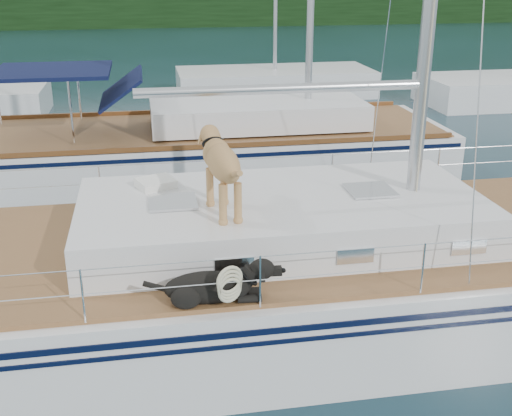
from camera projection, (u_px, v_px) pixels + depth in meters
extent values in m
plane|color=black|center=(223.00, 324.00, 8.80)|extent=(120.00, 120.00, 0.00)
cube|color=#595147|center=(150.00, 17.00, 51.09)|extent=(92.00, 1.00, 1.20)
cube|color=white|center=(222.00, 292.00, 8.63)|extent=(12.00, 3.80, 1.40)
cube|color=olive|center=(221.00, 242.00, 8.37)|extent=(11.52, 3.50, 0.06)
cube|color=white|center=(281.00, 217.00, 8.39)|extent=(5.20, 2.50, 0.55)
cylinder|color=silver|center=(283.00, 89.00, 7.79)|extent=(3.60, 0.12, 0.12)
cylinder|color=silver|center=(241.00, 258.00, 6.55)|extent=(10.56, 0.01, 0.01)
cylinder|color=silver|center=(206.00, 161.00, 9.76)|extent=(10.56, 0.01, 0.01)
cube|color=#1B34AC|center=(215.00, 202.00, 9.63)|extent=(0.72, 0.59, 0.05)
cube|color=white|center=(156.00, 183.00, 8.61)|extent=(0.58, 0.54, 0.12)
torus|color=beige|center=(230.00, 280.00, 6.53)|extent=(0.40, 0.26, 0.39)
cube|color=white|center=(206.00, 157.00, 14.83)|extent=(11.00, 3.50, 1.30)
cube|color=olive|center=(205.00, 129.00, 14.60)|extent=(10.56, 3.29, 0.06)
cube|color=white|center=(257.00, 112.00, 14.67)|extent=(4.80, 2.30, 0.55)
cube|color=#0D1638|center=(53.00, 71.00, 13.58)|extent=(2.40, 2.30, 0.08)
cube|color=white|center=(275.00, 84.00, 24.03)|extent=(7.20, 3.00, 1.10)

